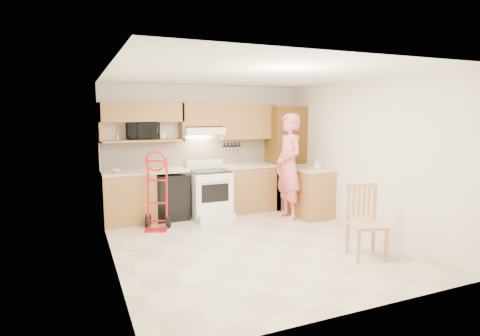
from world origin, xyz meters
TOP-DOWN VIEW (x-y plane):
  - floor at (0.00, 0.00)m, footprint 4.00×4.50m
  - ceiling at (0.00, 0.00)m, footprint 4.00×4.50m
  - wall_back at (0.00, 2.26)m, footprint 4.00×0.02m
  - wall_front at (0.00, -2.26)m, footprint 4.00×0.02m
  - wall_left at (-2.01, 0.00)m, footprint 0.02×4.50m
  - wall_right at (2.01, 0.00)m, footprint 0.02×4.50m
  - backsplash at (0.00, 2.23)m, footprint 3.92×0.03m
  - lower_cab_left at (-1.55, 1.95)m, footprint 0.90×0.60m
  - dishwasher at (-0.80, 1.95)m, footprint 0.60×0.60m
  - lower_cab_right at (0.83, 1.95)m, footprint 1.14×0.60m
  - countertop_left at (-1.25, 1.95)m, footprint 1.50×0.63m
  - countertop_right at (0.83, 1.95)m, footprint 1.14×0.63m
  - cab_return_right at (1.70, 1.15)m, footprint 0.60×1.00m
  - countertop_return at (1.70, 1.15)m, footprint 0.63×1.00m
  - pantry_tall at (1.65, 1.95)m, footprint 0.70×0.60m
  - upper_cab_left at (-1.25, 2.08)m, footprint 1.50×0.33m
  - upper_shelf_mw at (-1.25, 2.08)m, footprint 1.50×0.33m
  - upper_cab_center at (-0.12, 2.08)m, footprint 0.76×0.33m
  - upper_cab_right at (0.83, 2.08)m, footprint 1.14×0.33m
  - range_hood at (-0.12, 2.02)m, footprint 0.76×0.46m
  - knife_strip at (0.55, 2.21)m, footprint 0.40×0.05m
  - microwave at (-1.25, 2.08)m, footprint 0.56×0.38m
  - range at (-0.08, 1.70)m, footprint 0.72×0.95m
  - person at (1.22, 1.07)m, footprint 0.52×0.75m
  - hand_truck at (-1.17, 1.35)m, footprint 0.61×0.59m
  - dining_chair at (1.20, -1.09)m, footprint 0.57×0.59m
  - soap_bottle at (1.70, 0.84)m, footprint 0.09×0.10m
  - bowl at (-1.74, 1.95)m, footprint 0.23×0.23m

SIDE VIEW (x-z plane):
  - floor at x=0.00m, z-range -0.02..0.00m
  - dishwasher at x=-0.80m, z-range 0.00..0.85m
  - lower_cab_left at x=-1.55m, z-range 0.00..0.90m
  - lower_cab_right at x=0.83m, z-range 0.00..0.90m
  - cab_return_right at x=1.70m, z-range 0.00..0.90m
  - dining_chair at x=1.20m, z-range 0.00..0.99m
  - range at x=-0.08m, z-range 0.00..1.06m
  - hand_truck at x=-1.17m, z-range 0.00..1.21m
  - countertop_left at x=-1.25m, z-range 0.90..0.94m
  - countertop_right at x=0.83m, z-range 0.90..0.94m
  - countertop_return at x=1.70m, z-range 0.90..0.94m
  - bowl at x=-1.74m, z-range 0.94..0.99m
  - person at x=1.22m, z-range 0.00..1.97m
  - soap_bottle at x=1.70m, z-range 0.94..1.12m
  - pantry_tall at x=1.65m, z-range 0.00..2.10m
  - backsplash at x=0.00m, z-range 0.92..1.48m
  - knife_strip at x=0.55m, z-range 1.09..1.39m
  - wall_back at x=0.00m, z-range 0.00..2.50m
  - wall_front at x=0.00m, z-range 0.00..2.50m
  - wall_left at x=-2.01m, z-range 0.00..2.50m
  - wall_right at x=2.01m, z-range 0.00..2.50m
  - upper_shelf_mw at x=-1.25m, z-range 1.45..1.49m
  - range_hood at x=-0.12m, z-range 1.56..1.70m
  - microwave at x=-1.25m, z-range 1.49..1.80m
  - upper_cab_right at x=0.83m, z-range 1.45..2.15m
  - upper_cab_center at x=-0.12m, z-range 1.72..2.16m
  - upper_cab_left at x=-1.25m, z-range 1.81..2.15m
  - ceiling at x=0.00m, z-range 2.50..2.52m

